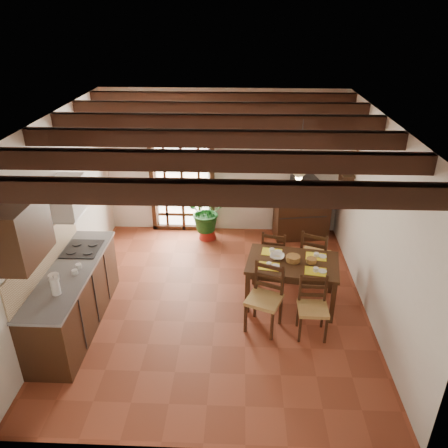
# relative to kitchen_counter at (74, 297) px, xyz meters

# --- Properties ---
(ground_plane) EXTENTS (5.00, 5.00, 0.00)m
(ground_plane) POSITION_rel_kitchen_counter_xyz_m (1.96, 0.60, -0.47)
(ground_plane) COLOR brown
(room_shell) EXTENTS (4.52, 5.02, 2.81)m
(room_shell) POSITION_rel_kitchen_counter_xyz_m (1.96, 0.60, 1.34)
(room_shell) COLOR silver
(room_shell) RESTS_ON ground_plane
(ceiling_beams) EXTENTS (4.50, 4.34, 0.20)m
(ceiling_beams) POSITION_rel_kitchen_counter_xyz_m (1.96, 0.60, 2.22)
(ceiling_beams) COLOR black
(ceiling_beams) RESTS_ON room_shell
(french_door) EXTENTS (1.26, 0.11, 2.32)m
(french_door) POSITION_rel_kitchen_counter_xyz_m (1.16, 3.05, 0.70)
(french_door) COLOR white
(french_door) RESTS_ON ground_plane
(kitchen_counter) EXTENTS (0.64, 2.25, 1.38)m
(kitchen_counter) POSITION_rel_kitchen_counter_xyz_m (0.00, 0.00, 0.00)
(kitchen_counter) COLOR #321C10
(kitchen_counter) RESTS_ON ground_plane
(upper_cabinet) EXTENTS (0.35, 0.80, 0.70)m
(upper_cabinet) POSITION_rel_kitchen_counter_xyz_m (-0.12, -0.70, 1.38)
(upper_cabinet) COLOR #321C10
(upper_cabinet) RESTS_ON room_shell
(range_hood) EXTENTS (0.38, 0.60, 0.54)m
(range_hood) POSITION_rel_kitchen_counter_xyz_m (-0.09, 0.55, 1.26)
(range_hood) COLOR white
(range_hood) RESTS_ON room_shell
(counter_items) EXTENTS (0.50, 1.43, 0.25)m
(counter_items) POSITION_rel_kitchen_counter_xyz_m (0.00, 0.09, 0.49)
(counter_items) COLOR black
(counter_items) RESTS_ON kitchen_counter
(dining_table) EXTENTS (1.45, 1.06, 0.72)m
(dining_table) POSITION_rel_kitchen_counter_xyz_m (3.09, 0.66, 0.16)
(dining_table) COLOR #382112
(dining_table) RESTS_ON ground_plane
(chair_near_left) EXTENTS (0.58, 0.57, 0.97)m
(chair_near_left) POSITION_rel_kitchen_counter_xyz_m (2.65, 0.04, -0.17)
(chair_near_left) COLOR tan
(chair_near_left) RESTS_ON ground_plane
(chair_near_right) EXTENTS (0.41, 0.39, 0.87)m
(chair_near_right) POSITION_rel_kitchen_counter_xyz_m (3.30, -0.07, -0.20)
(chair_near_right) COLOR tan
(chair_near_right) RESTS_ON ground_plane
(chair_far_left) EXTENTS (0.47, 0.46, 0.88)m
(chair_far_left) POSITION_rel_kitchen_counter_xyz_m (2.87, 1.38, -0.20)
(chair_far_left) COLOR tan
(chair_far_left) RESTS_ON ground_plane
(chair_far_right) EXTENTS (0.57, 0.56, 0.95)m
(chair_far_right) POSITION_rel_kitchen_counter_xyz_m (3.52, 1.28, -0.18)
(chair_far_right) COLOR tan
(chair_far_right) RESTS_ON ground_plane
(table_setting) EXTENTS (0.97, 0.65, 0.09)m
(table_setting) POSITION_rel_kitchen_counter_xyz_m (3.09, 0.66, 0.25)
(table_setting) COLOR yellow
(table_setting) RESTS_ON dining_table
(table_bowl) EXTENTS (0.25, 0.25, 0.05)m
(table_bowl) POSITION_rel_kitchen_counter_xyz_m (2.86, 0.74, 0.28)
(table_bowl) COLOR white
(table_bowl) RESTS_ON dining_table
(sideboard) EXTENTS (1.08, 0.61, 0.87)m
(sideboard) POSITION_rel_kitchen_counter_xyz_m (3.49, 2.83, -0.04)
(sideboard) COLOR #321C10
(sideboard) RESTS_ON ground_plane
(crt_tv) EXTENTS (0.51, 0.48, 0.38)m
(crt_tv) POSITION_rel_kitchen_counter_xyz_m (3.49, 2.82, 0.59)
(crt_tv) COLOR black
(crt_tv) RESTS_ON sideboard
(fuse_box) EXTENTS (0.25, 0.03, 0.32)m
(fuse_box) POSITION_rel_kitchen_counter_xyz_m (3.46, 3.08, 1.28)
(fuse_box) COLOR white
(fuse_box) RESTS_ON room_shell
(plant_pot) EXTENTS (0.34, 0.34, 0.21)m
(plant_pot) POSITION_rel_kitchen_counter_xyz_m (1.66, 2.66, -0.36)
(plant_pot) COLOR maroon
(plant_pot) RESTS_ON ground_plane
(potted_plant) EXTENTS (2.17, 1.95, 2.13)m
(potted_plant) POSITION_rel_kitchen_counter_xyz_m (1.66, 2.66, 0.10)
(potted_plant) COLOR #144C19
(potted_plant) RESTS_ON ground_plane
(wall_shelf) EXTENTS (0.20, 0.42, 0.20)m
(wall_shelf) POSITION_rel_kitchen_counter_xyz_m (4.10, 2.20, 1.04)
(wall_shelf) COLOR #321C10
(wall_shelf) RESTS_ON room_shell
(shelf_vase) EXTENTS (0.15, 0.15, 0.15)m
(shelf_vase) POSITION_rel_kitchen_counter_xyz_m (4.10, 2.20, 1.18)
(shelf_vase) COLOR #B2BFB2
(shelf_vase) RESTS_ON wall_shelf
(shelf_flowers) EXTENTS (0.14, 0.14, 0.36)m
(shelf_flowers) POSITION_rel_kitchen_counter_xyz_m (4.10, 2.20, 1.38)
(shelf_flowers) COLOR yellow
(shelf_flowers) RESTS_ON shelf_vase
(framed_picture) EXTENTS (0.03, 0.32, 0.32)m
(framed_picture) POSITION_rel_kitchen_counter_xyz_m (4.18, 2.20, 1.58)
(framed_picture) COLOR brown
(framed_picture) RESTS_ON room_shell
(pendant_lamp) EXTENTS (0.36, 0.36, 0.84)m
(pendant_lamp) POSITION_rel_kitchen_counter_xyz_m (3.09, 0.76, 1.60)
(pendant_lamp) COLOR black
(pendant_lamp) RESTS_ON room_shell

